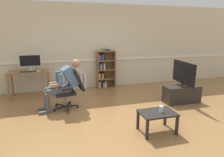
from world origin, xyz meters
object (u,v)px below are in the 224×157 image
Objects in this scene: computer_desk at (29,75)px; tv_screen at (183,73)px; office_chair at (70,87)px; imac_monitor at (30,61)px; drinking_glass at (161,109)px; bookshelf at (104,69)px; coffee_table at (157,115)px; tv_stand at (182,94)px; person_seated at (63,83)px; keyboard at (28,72)px; radiator at (73,81)px; computer_mouse at (38,71)px.

computer_desk is 4.25m from tv_screen.
office_chair is 2.90m from tv_screen.
tv_screen is at bearing -23.66° from imac_monitor.
tv_screen is 8.30× the size of drinking_glass.
office_chair is at bearing 86.32° from tv_screen.
bookshelf reaches higher than office_chair.
tv_screen is at bearing 41.25° from coffee_table.
imac_monitor is 0.60× the size of tv_screen.
tv_stand is (1.64, -1.90, -0.40)m from bookshelf.
bookshelf is at bearing 128.35° from person_seated.
keyboard reaches higher than computer_desk.
coffee_table is (2.46, -2.93, -0.68)m from imac_monitor.
bookshelf reaches higher than coffee_table.
person_seated reaches higher than tv_stand.
computer_desk is at bearing 72.23° from tv_screen.
tv_stand is at bearing -23.67° from imac_monitor.
person_seated reaches higher than tv_screen.
bookshelf is 1.47× the size of radiator.
tv_stand is (2.68, -2.00, -0.05)m from radiator.
radiator is at bearing 111.54° from coffee_table.
drinking_glass is at bearing -49.39° from imac_monitor.
person_seated is at bearing -101.82° from radiator.
computer_desk is 1.24× the size of radiator.
coffee_table is (0.23, -3.14, -0.29)m from bookshelf.
office_chair reaches higher than coffee_table.
bookshelf is at bearing 130.72° from tv_stand.
office_chair is (0.79, -1.08, -0.25)m from computer_mouse.
keyboard is at bearing 133.46° from drinking_glass.
bookshelf reaches higher than imac_monitor.
drinking_glass is (1.51, -1.66, -0.07)m from office_chair.
person_seated is (0.84, -1.30, -0.37)m from imac_monitor.
radiator is at bearing 143.22° from tv_stand.
radiator is 0.94× the size of tv_stand.
radiator is 7.52× the size of drinking_glass.
computer_mouse is 0.15× the size of coffee_table.
office_chair is 2.90m from tv_stand.
computer_desk is at bearing 157.62° from tv_stand.
imac_monitor reaches higher than tv_screen.
computer_desk is 1.12× the size of tv_screen.
bookshelf reaches higher than tv_screen.
tv_screen is 1.51× the size of coffee_table.
tv_screen is (3.86, -1.69, -0.23)m from imac_monitor.
keyboard is 1.52m from office_chair.
computer_mouse is (0.21, -0.20, -0.25)m from imac_monitor.
office_chair is at bearing 131.32° from coffee_table.
computer_desk is 1.69× the size of coffee_table.
person_seated is (0.90, -1.09, -0.12)m from keyboard.
coffee_table is at bearing -68.46° from radiator.
coffee_table is (-1.41, -1.23, -0.45)m from tv_screen.
tv_screen is at bearing -22.38° from computer_desk.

